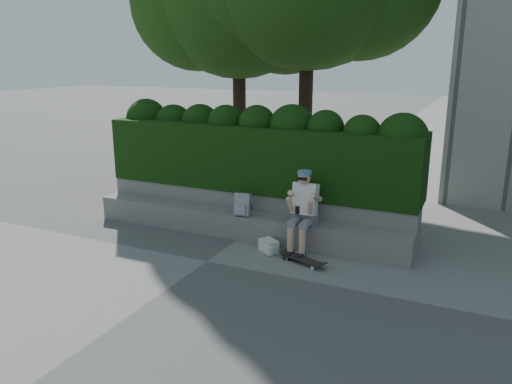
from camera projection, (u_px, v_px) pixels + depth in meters
The scene contains 8 objects.
ground at pixel (207, 261), 7.96m from camera, with size 80.00×80.00×0.00m, color slate.
bench_ledge at pixel (242, 225), 8.99m from camera, with size 6.00×0.45×0.45m, color gray.
planter_wall at pixel (253, 210), 9.37m from camera, with size 6.00×0.50×0.75m, color gray.
hedge at pixel (258, 157), 9.31m from camera, with size 6.00×1.00×1.20m, color black.
person at pixel (303, 208), 8.19m from camera, with size 0.40×0.76×1.38m.
skateboard at pixel (302, 259), 7.87m from camera, with size 0.77×0.42×0.08m.
backpack_plaid at pixel (243, 204), 8.77m from camera, with size 0.27×0.15×0.40m, color #B2B1B6.
backpack_ground at pixel (269, 246), 8.34m from camera, with size 0.31×0.22×0.20m, color silver.
Camera 1 is at (3.85, -6.36, 3.14)m, focal length 35.00 mm.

